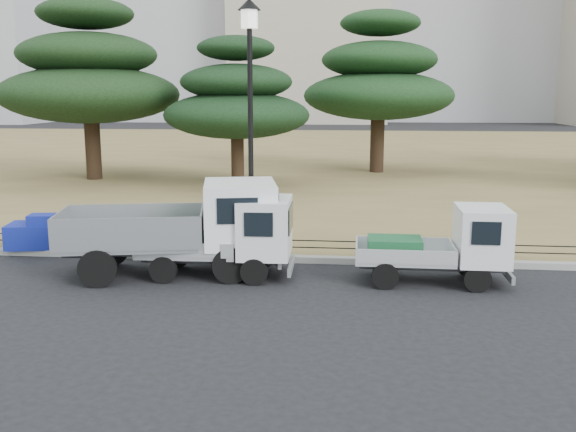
# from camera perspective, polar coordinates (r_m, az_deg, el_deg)

# --- Properties ---
(ground) EXTENTS (220.00, 220.00, 0.00)m
(ground) POSITION_cam_1_polar(r_m,az_deg,el_deg) (13.81, -0.85, -6.87)
(ground) COLOR black
(lawn) EXTENTS (120.00, 56.00, 0.15)m
(lawn) POSITION_cam_1_polar(r_m,az_deg,el_deg) (43.88, 3.83, 5.44)
(lawn) COLOR olive
(lawn) RESTS_ON ground
(curb) EXTENTS (120.00, 0.25, 0.16)m
(curb) POSITION_cam_1_polar(r_m,az_deg,el_deg) (16.27, 0.22, -3.83)
(curb) COLOR gray
(curb) RESTS_ON ground
(truck_large) EXTENTS (5.25, 2.88, 2.17)m
(truck_large) POSITION_cam_1_polar(r_m,az_deg,el_deg) (15.17, -9.28, -0.69)
(truck_large) COLOR black
(truck_large) RESTS_ON ground
(truck_kei_front) EXTENTS (3.53, 1.61, 1.85)m
(truck_kei_front) POSITION_cam_1_polar(r_m,az_deg,el_deg) (14.90, -5.33, -1.92)
(truck_kei_front) COLOR black
(truck_kei_front) RESTS_ON ground
(truck_kei_rear) EXTENTS (3.33, 1.46, 1.74)m
(truck_kei_rear) POSITION_cam_1_polar(r_m,az_deg,el_deg) (14.74, 13.66, -2.53)
(truck_kei_rear) COLOR black
(truck_kei_rear) RESTS_ON ground
(street_lamp) EXTENTS (0.56, 0.56, 6.30)m
(street_lamp) POSITION_cam_1_polar(r_m,az_deg,el_deg) (16.17, -3.39, 11.57)
(street_lamp) COLOR black
(street_lamp) RESTS_ON lawn
(pipe_fence) EXTENTS (38.00, 0.04, 0.40)m
(pipe_fence) POSITION_cam_1_polar(r_m,az_deg,el_deg) (16.32, 0.27, -2.47)
(pipe_fence) COLOR black
(pipe_fence) RESTS_ON lawn
(tarp_pile) EXTENTS (1.52, 1.23, 0.91)m
(tarp_pile) POSITION_cam_1_polar(r_m,az_deg,el_deg) (18.41, -21.49, -1.47)
(tarp_pile) COLOR #132199
(tarp_pile) RESTS_ON lawn
(pine_west_near) EXTENTS (8.35, 8.35, 8.35)m
(pine_west_near) POSITION_cam_1_polar(r_m,az_deg,el_deg) (32.02, -17.27, 11.75)
(pine_west_near) COLOR black
(pine_west_near) RESTS_ON lawn
(pine_center_left) EXTENTS (6.39, 6.39, 6.50)m
(pine_center_left) POSITION_cam_1_polar(r_m,az_deg,el_deg) (28.50, -4.58, 10.22)
(pine_center_left) COLOR black
(pine_center_left) RESTS_ON lawn
(pine_center_right) EXTENTS (7.70, 7.70, 8.17)m
(pine_center_right) POSITION_cam_1_polar(r_m,az_deg,el_deg) (33.77, 8.07, 11.91)
(pine_center_right) COLOR black
(pine_center_right) RESTS_ON lawn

